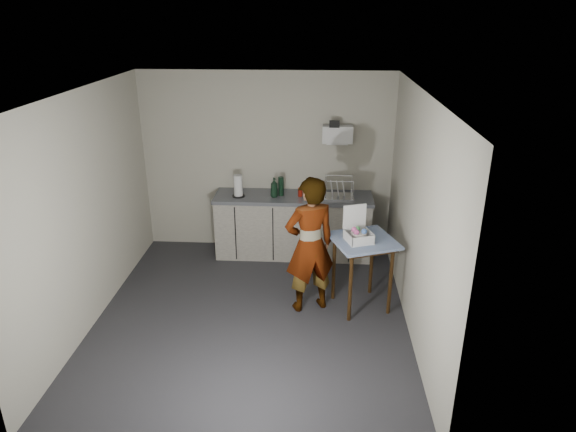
# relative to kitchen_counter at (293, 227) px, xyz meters

# --- Properties ---
(ground) EXTENTS (4.00, 4.00, 0.00)m
(ground) POSITION_rel_kitchen_counter_xyz_m (-0.40, -1.70, -0.43)
(ground) COLOR #27262B
(ground) RESTS_ON ground
(wall_back) EXTENTS (3.60, 0.02, 2.60)m
(wall_back) POSITION_rel_kitchen_counter_xyz_m (-0.40, 0.29, 0.87)
(wall_back) COLOR beige
(wall_back) RESTS_ON ground
(wall_right) EXTENTS (0.02, 4.00, 2.60)m
(wall_right) POSITION_rel_kitchen_counter_xyz_m (1.39, -1.70, 0.87)
(wall_right) COLOR beige
(wall_right) RESTS_ON ground
(wall_left) EXTENTS (0.02, 4.00, 2.60)m
(wall_left) POSITION_rel_kitchen_counter_xyz_m (-2.19, -1.70, 0.87)
(wall_left) COLOR beige
(wall_left) RESTS_ON ground
(ceiling) EXTENTS (3.60, 4.00, 0.01)m
(ceiling) POSITION_rel_kitchen_counter_xyz_m (-0.40, -1.70, 2.17)
(ceiling) COLOR white
(ceiling) RESTS_ON wall_back
(kitchen_counter) EXTENTS (2.24, 0.62, 0.91)m
(kitchen_counter) POSITION_rel_kitchen_counter_xyz_m (0.00, 0.00, 0.00)
(kitchen_counter) COLOR black
(kitchen_counter) RESTS_ON ground
(wall_shelf) EXTENTS (0.42, 0.18, 0.37)m
(wall_shelf) POSITION_rel_kitchen_counter_xyz_m (0.60, 0.22, 1.32)
(wall_shelf) COLOR white
(wall_shelf) RESTS_ON ground
(side_table) EXTENTS (0.88, 0.88, 0.89)m
(side_table) POSITION_rel_kitchen_counter_xyz_m (0.88, -1.38, 0.35)
(side_table) COLOR #35220C
(side_table) RESTS_ON ground
(standing_man) EXTENTS (0.71, 0.60, 1.66)m
(standing_man) POSITION_rel_kitchen_counter_xyz_m (0.26, -1.45, 0.40)
(standing_man) COLOR #B2A593
(standing_man) RESTS_ON ground
(soap_bottle) EXTENTS (0.15, 0.15, 0.28)m
(soap_bottle) POSITION_rel_kitchen_counter_xyz_m (-0.27, -0.06, 0.62)
(soap_bottle) COLOR black
(soap_bottle) RESTS_ON kitchen_counter
(soda_can) EXTENTS (0.06, 0.06, 0.12)m
(soda_can) POSITION_rel_kitchen_counter_xyz_m (0.10, -0.01, 0.54)
(soda_can) COLOR red
(soda_can) RESTS_ON kitchen_counter
(dark_bottle) EXTENTS (0.08, 0.08, 0.27)m
(dark_bottle) POSITION_rel_kitchen_counter_xyz_m (-0.18, 0.01, 0.62)
(dark_bottle) COLOR black
(dark_bottle) RESTS_ON kitchen_counter
(paper_towel) EXTENTS (0.18, 0.18, 0.31)m
(paper_towel) POSITION_rel_kitchen_counter_xyz_m (-0.77, -0.07, 0.63)
(paper_towel) COLOR black
(paper_towel) RESTS_ON kitchen_counter
(dish_rack) EXTENTS (0.41, 0.31, 0.29)m
(dish_rack) POSITION_rel_kitchen_counter_xyz_m (0.63, -0.03, 0.55)
(dish_rack) COLOR white
(dish_rack) RESTS_ON kitchen_counter
(bakery_box) EXTENTS (0.36, 0.37, 0.40)m
(bakery_box) POSITION_rel_kitchen_counter_xyz_m (0.81, -1.42, 0.55)
(bakery_box) COLOR white
(bakery_box) RESTS_ON side_table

